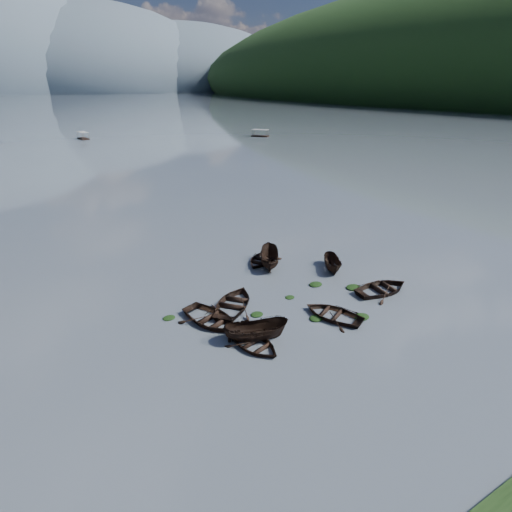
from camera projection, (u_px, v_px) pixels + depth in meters
ground_plane at (347, 346)px, 26.44m from camera, size 2400.00×2400.00×0.00m
haze_mtn_c at (94, 91)px, 803.65m from camera, size 520.00×520.00×260.00m
haze_mtn_d at (179, 90)px, 886.85m from camera, size 520.00×520.00×220.00m
rowboat_0 at (254, 347)px, 26.37m from camera, size 3.83×4.66×0.84m
rowboat_1 at (234, 307)px, 31.05m from camera, size 6.18×6.11×1.05m
rowboat_2 at (256, 340)px, 27.09m from camera, size 4.69×3.13×1.70m
rowboat_3 at (333, 317)px, 29.73m from camera, size 4.80×5.41×0.93m
rowboat_4 at (382, 292)px, 33.30m from camera, size 5.17×3.89×1.01m
rowboat_5 at (332, 269)px, 37.27m from camera, size 3.13×3.99×1.46m
rowboat_6 at (211, 322)px, 29.08m from camera, size 4.94×5.83×1.03m
rowboat_7 at (262, 262)px, 38.89m from camera, size 5.34×4.98×0.90m
rowboat_8 at (269, 266)px, 38.06m from camera, size 3.81×4.81×1.76m
weed_clump_0 at (260, 331)px, 28.08m from camera, size 1.10×0.90×0.24m
weed_clump_1 at (316, 319)px, 29.47m from camera, size 1.14×0.91×0.25m
weed_clump_2 at (361, 318)px, 29.62m from camera, size 1.23×0.98×0.27m
weed_clump_3 at (290, 298)px, 32.38m from camera, size 0.81×0.68×0.18m
weed_clump_4 at (353, 288)px, 33.89m from camera, size 1.31×1.04×0.27m
weed_clump_5 at (169, 318)px, 29.54m from camera, size 0.94×0.76×0.20m
weed_clump_6 at (257, 315)px, 29.97m from camera, size 0.99×0.82×0.21m
weed_clump_7 at (316, 285)px, 34.40m from camera, size 1.19×0.96×0.26m
pontoon_centre at (84, 139)px, 123.12m from camera, size 2.97×5.54×2.02m
pontoon_right at (260, 137)px, 128.84m from camera, size 5.14×5.74×2.10m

